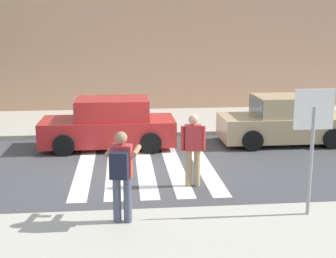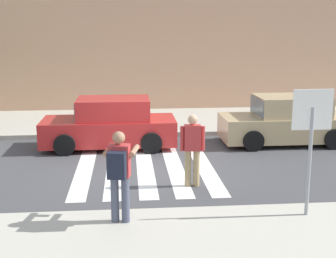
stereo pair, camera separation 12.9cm
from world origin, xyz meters
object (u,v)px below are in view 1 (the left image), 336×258
stop_sign (313,124)px  pedestrian_crossing (193,146)px  photographer_with_backpack (121,169)px  parked_car_red (109,125)px  parked_car_tan (285,121)px

stop_sign → pedestrian_crossing: 3.08m
stop_sign → photographer_with_backpack: bearing=-179.2°
stop_sign → parked_car_red: 7.33m
photographer_with_backpack → parked_car_red: photographer_with_backpack is taller
pedestrian_crossing → parked_car_tan: (3.60, 3.84, -0.25)m
stop_sign → pedestrian_crossing: (-1.91, 2.23, -0.94)m
photographer_with_backpack → stop_sign: bearing=0.8°
photographer_with_backpack → pedestrian_crossing: bearing=53.8°
stop_sign → photographer_with_backpack: stop_sign is taller
photographer_with_backpack → pedestrian_crossing: 2.83m
photographer_with_backpack → parked_car_red: bearing=93.4°
photographer_with_backpack → parked_car_tan: 8.08m
parked_car_red → parked_car_tan: 5.63m
parked_car_tan → photographer_with_backpack: bearing=-130.7°
stop_sign → photographer_with_backpack: (-3.58, -0.05, -0.75)m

